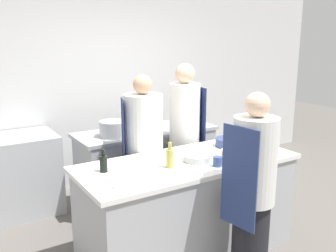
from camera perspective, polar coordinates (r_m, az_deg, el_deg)
name	(u,v)px	position (r m, az deg, el deg)	size (l,w,h in m)	color
ground_plane	(187,251)	(3.82, 2.94, -18.51)	(16.00, 16.00, 0.00)	#605B56
wall_back	(98,84)	(5.17, -10.59, 6.30)	(8.00, 0.06, 2.80)	silver
prep_counter	(188,207)	(3.59, 3.03, -12.21)	(2.04, 0.85, 0.92)	#A8AAAF
pass_counter	(147,166)	(4.67, -3.27, -6.07)	(1.72, 0.66, 0.92)	#A8AAAF
oven_range	(25,174)	(4.71, -20.94, -6.80)	(0.73, 0.69, 0.93)	#A8AAAF
chef_at_prep_near	(252,194)	(3.06, 12.72, -10.10)	(0.38, 0.36, 1.62)	black
chef_at_stove	(185,141)	(4.20, 2.56, -2.30)	(0.37, 0.35, 1.74)	black
chef_at_pass_far	(143,157)	(3.85, -3.79, -4.68)	(0.47, 0.45, 1.66)	black
bottle_olive_oil	(236,157)	(3.31, 10.29, -4.61)	(0.08, 0.08, 0.20)	#2D5175
bottle_vinegar	(170,158)	(3.20, 0.29, -4.85)	(0.07, 0.07, 0.22)	#B2A84C
bottle_wine	(276,141)	(3.84, 16.15, -2.17)	(0.07, 0.07, 0.25)	silver
bottle_cooking_oil	(104,163)	(3.15, -9.80, -5.57)	(0.06, 0.06, 0.19)	black
bowl_mixing_large	(197,158)	(3.40, 4.49, -4.85)	(0.26, 0.26, 0.06)	#B7BABC
bowl_prep_small	(228,142)	(3.88, 9.18, -2.46)	(0.26, 0.26, 0.08)	navy
bowl_ceramic_blue	(232,154)	(3.49, 9.67, -4.29)	(0.20, 0.20, 0.09)	tan
cup	(218,161)	(3.27, 7.58, -5.38)	(0.08, 0.08, 0.09)	#33477F
cutting_board	(129,181)	(2.95, -6.04, -8.28)	(0.32, 0.20, 0.01)	white
stockpot	(114,129)	(4.24, -8.26, -0.43)	(0.32, 0.32, 0.18)	#A8AAAF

